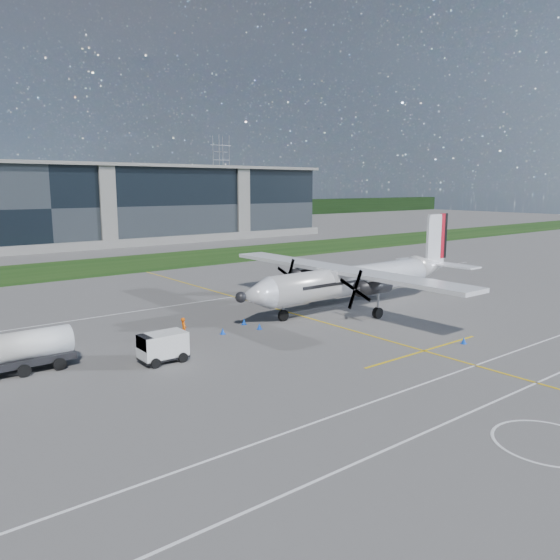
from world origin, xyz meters
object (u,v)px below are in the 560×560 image
object	(u,v)px
safety_cone_fwd	(223,331)
pylon_east	(221,176)
baggage_tug	(163,348)
safety_cone_portwing	(464,340)
safety_cone_nose_port	(259,326)
fuel_tanker_truck	(8,354)
safety_cone_nose_stbd	(244,322)
turboprop_aircraft	(358,263)
safety_cone_tail	(442,289)
ground_crew_person	(184,327)

from	to	relation	value
safety_cone_fwd	pylon_east	bearing A→B (deg)	57.72
baggage_tug	safety_cone_portwing	distance (m)	21.47
safety_cone_portwing	safety_cone_nose_port	world-z (taller)	same
fuel_tanker_truck	safety_cone_nose_port	bearing A→B (deg)	-2.41
pylon_east	safety_cone_nose_stbd	size ratio (longest dim) A/B	60.00
baggage_tug	safety_cone_fwd	world-z (taller)	baggage_tug
pylon_east	safety_cone_portwing	bearing A→B (deg)	-116.55
fuel_tanker_truck	safety_cone_portwing	size ratio (longest dim) A/B	13.79
turboprop_aircraft	safety_cone_portwing	size ratio (longest dim) A/B	56.37
safety_cone_tail	safety_cone_fwd	size ratio (longest dim) A/B	1.00
baggage_tug	fuel_tanker_truck	bearing A→B (deg)	157.51
safety_cone_tail	safety_cone_portwing	bearing A→B (deg)	-140.35
fuel_tanker_truck	baggage_tug	size ratio (longest dim) A/B	2.15
turboprop_aircraft	safety_cone_portwing	bearing A→B (deg)	-102.41
safety_cone_tail	safety_cone_nose_port	xyz separation A→B (m)	(-25.29, -0.70, 0.00)
fuel_tanker_truck	safety_cone_nose_port	distance (m)	18.32
fuel_tanker_truck	safety_cone_nose_port	xyz separation A→B (m)	(18.28, -0.77, -1.04)
baggage_tug	ground_crew_person	size ratio (longest dim) A/B	1.62
safety_cone_nose_stbd	safety_cone_tail	bearing A→B (deg)	-2.95
fuel_tanker_truck	safety_cone_portwing	xyz separation A→B (m)	(27.57, -13.32, -1.04)
ground_crew_person	safety_cone_fwd	world-z (taller)	ground_crew_person
ground_crew_person	safety_cone_nose_stbd	xyz separation A→B (m)	(6.17, 1.10, -0.74)
safety_cone_nose_stbd	pylon_east	bearing A→B (deg)	58.33
safety_cone_fwd	safety_cone_portwing	bearing A→B (deg)	-46.57
ground_crew_person	safety_cone_tail	world-z (taller)	ground_crew_person
safety_cone_fwd	safety_cone_nose_port	size ratio (longest dim) A/B	1.00
safety_cone_tail	safety_cone_nose_stbd	bearing A→B (deg)	177.05
safety_cone_nose_port	turboprop_aircraft	bearing A→B (deg)	4.36
pylon_east	safety_cone_tail	size ratio (longest dim) A/B	60.00
pylon_east	ground_crew_person	bearing A→B (deg)	-123.24
baggage_tug	pylon_east	bearing A→B (deg)	56.46
pylon_east	safety_cone_fwd	size ratio (longest dim) A/B	60.00
safety_cone_fwd	safety_cone_nose_port	distance (m)	3.17
turboprop_aircraft	fuel_tanker_truck	bearing A→B (deg)	-179.69
safety_cone_tail	safety_cone_fwd	xyz separation A→B (m)	(-28.40, -0.14, 0.00)
fuel_tanker_truck	safety_cone_tail	distance (m)	43.58
ground_crew_person	safety_cone_nose_stbd	distance (m)	6.32
turboprop_aircraft	safety_cone_fwd	distance (m)	15.89
pylon_east	baggage_tug	xyz separation A→B (m)	(-97.37, -146.89, -14.04)
baggage_tug	safety_cone_portwing	xyz separation A→B (m)	(19.08, -9.81, -0.71)
pylon_east	ground_crew_person	size ratio (longest dim) A/B	15.16
turboprop_aircraft	safety_cone_nose_port	xyz separation A→B (m)	(-12.26, -0.94, -3.98)
safety_cone_tail	safety_cone_fwd	distance (m)	28.40
pylon_east	safety_cone_nose_port	xyz separation A→B (m)	(-87.58, -144.15, -14.75)
turboprop_aircraft	safety_cone_nose_port	bearing A→B (deg)	-175.64
ground_crew_person	safety_cone_portwing	distance (m)	20.60
ground_crew_person	safety_cone_tail	distance (m)	31.58
safety_cone_portwing	safety_cone_nose_port	xyz separation A→B (m)	(-9.29, 12.55, 0.00)
baggage_tug	safety_cone_nose_port	bearing A→B (deg)	15.66
safety_cone_portwing	safety_cone_nose_port	bearing A→B (deg)	126.52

